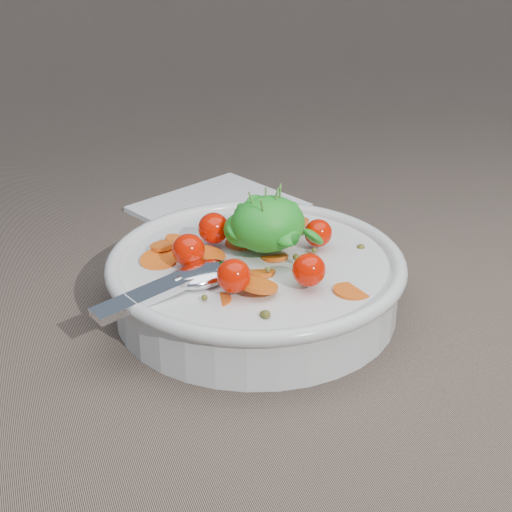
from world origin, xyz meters
name	(u,v)px	position (x,y,z in m)	size (l,w,h in m)	color
ground	(251,297)	(0.00, 0.00, 0.00)	(6.00, 6.00, 0.00)	#715F51
bowl	(256,279)	(0.00, -0.02, 0.03)	(0.26, 0.24, 0.10)	silver
napkin	(219,208)	(0.03, 0.19, 0.00)	(0.15, 0.13, 0.01)	white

